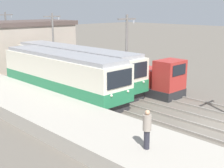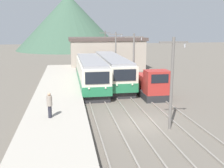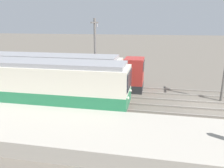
% 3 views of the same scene
% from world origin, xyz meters
% --- Properties ---
extents(ground_plane, '(200.00, 200.00, 0.00)m').
position_xyz_m(ground_plane, '(0.00, 0.00, 0.00)').
color(ground_plane, '#665E54').
extents(platform_left, '(4.50, 54.00, 0.84)m').
position_xyz_m(platform_left, '(-6.25, 0.00, 0.42)').
color(platform_left, '#ADA599').
rests_on(platform_left, ground).
extents(track_left, '(1.54, 60.00, 0.14)m').
position_xyz_m(track_left, '(-2.60, 0.00, 0.07)').
color(track_left, gray).
rests_on(track_left, ground).
extents(track_center, '(1.54, 60.00, 0.14)m').
position_xyz_m(track_center, '(0.20, 0.00, 0.07)').
color(track_center, gray).
rests_on(track_center, ground).
extents(track_right, '(1.54, 60.00, 0.14)m').
position_xyz_m(track_right, '(3.20, 0.00, 0.07)').
color(track_right, gray).
rests_on(track_right, ground).
extents(commuter_train_left, '(2.84, 13.04, 3.55)m').
position_xyz_m(commuter_train_left, '(-2.60, 12.11, 1.65)').
color(commuter_train_left, '#28282B').
rests_on(commuter_train_left, ground).
extents(commuter_train_center, '(2.84, 15.07, 3.55)m').
position_xyz_m(commuter_train_center, '(0.20, 14.12, 1.65)').
color(commuter_train_center, '#28282B').
rests_on(commuter_train_center, ground).
extents(shunting_locomotive, '(2.40, 5.30, 3.00)m').
position_xyz_m(shunting_locomotive, '(3.20, 7.37, 1.21)').
color(shunting_locomotive, '#28282B').
rests_on(shunting_locomotive, ground).
extents(catenary_mast_near, '(2.00, 0.20, 6.42)m').
position_xyz_m(catenary_mast_near, '(1.71, -1.30, 3.52)').
color(catenary_mast_near, slate).
rests_on(catenary_mast_near, ground).
extents(catenary_mast_mid, '(2.00, 0.20, 6.42)m').
position_xyz_m(catenary_mast_mid, '(1.71, 9.08, 3.52)').
color(catenary_mast_mid, slate).
rests_on(catenary_mast_mid, ground).
extents(catenary_mast_far, '(2.00, 0.20, 6.42)m').
position_xyz_m(catenary_mast_far, '(1.71, 19.46, 3.52)').
color(catenary_mast_far, slate).
rests_on(catenary_mast_far, ground).
extents(catenary_mast_distant, '(2.00, 0.20, 6.42)m').
position_xyz_m(catenary_mast_distant, '(1.71, 29.84, 3.52)').
color(catenary_mast_distant, slate).
rests_on(catenary_mast_distant, ground).
extents(person_on_platform, '(0.38, 0.38, 1.81)m').
position_xyz_m(person_on_platform, '(-6.58, 0.11, 1.83)').
color(person_on_platform, '#282833').
rests_on(person_on_platform, platform_left).
extents(station_building, '(12.60, 6.30, 5.42)m').
position_xyz_m(station_building, '(1.39, 26.00, 2.73)').
color(station_building, '#AD9E8E').
rests_on(station_building, ground).
extents(mountain_backdrop, '(33.70, 33.70, 17.33)m').
position_xyz_m(mountain_backdrop, '(-4.25, 69.72, 8.66)').
color(mountain_backdrop, '#3D5B47').
rests_on(mountain_backdrop, ground).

